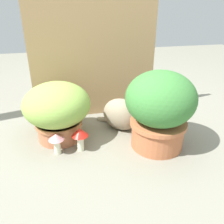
{
  "coord_description": "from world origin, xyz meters",
  "views": [
    {
      "loc": [
        -0.18,
        -1.19,
        0.82
      ],
      "look_at": [
        0.11,
        0.09,
        0.18
      ],
      "focal_mm": 37.39,
      "sensor_mm": 36.0,
      "label": 1
    }
  ],
  "objects_px": {
    "mushroom_ornament_red": "(80,135)",
    "grass_planter": "(57,109)",
    "cat": "(124,113)",
    "mushroom_ornament_pink": "(57,140)",
    "leafy_planter": "(160,108)"
  },
  "relations": [
    {
      "from": "leafy_planter",
      "to": "grass_planter",
      "type": "bearing_deg",
      "value": 159.3
    },
    {
      "from": "mushroom_ornament_pink",
      "to": "mushroom_ornament_red",
      "type": "distance_m",
      "value": 0.14
    },
    {
      "from": "leafy_planter",
      "to": "cat",
      "type": "distance_m",
      "value": 0.31
    },
    {
      "from": "grass_planter",
      "to": "cat",
      "type": "distance_m",
      "value": 0.44
    },
    {
      "from": "leafy_planter",
      "to": "mushroom_ornament_pink",
      "type": "distance_m",
      "value": 0.62
    },
    {
      "from": "cat",
      "to": "grass_planter",
      "type": "bearing_deg",
      "value": -177.53
    },
    {
      "from": "grass_planter",
      "to": "mushroom_ornament_pink",
      "type": "bearing_deg",
      "value": -96.11
    },
    {
      "from": "grass_planter",
      "to": "cat",
      "type": "xyz_separation_m",
      "value": [
        0.43,
        0.02,
        -0.08
      ]
    },
    {
      "from": "grass_planter",
      "to": "cat",
      "type": "relative_size",
      "value": 1.27
    },
    {
      "from": "grass_planter",
      "to": "mushroom_ornament_red",
      "type": "xyz_separation_m",
      "value": [
        0.12,
        -0.17,
        -0.1
      ]
    },
    {
      "from": "mushroom_ornament_red",
      "to": "grass_planter",
      "type": "bearing_deg",
      "value": 124.65
    },
    {
      "from": "cat",
      "to": "mushroom_ornament_red",
      "type": "bearing_deg",
      "value": -149.23
    },
    {
      "from": "cat",
      "to": "leafy_planter",
      "type": "bearing_deg",
      "value": -58.16
    },
    {
      "from": "cat",
      "to": "mushroom_ornament_pink",
      "type": "xyz_separation_m",
      "value": [
        -0.45,
        -0.19,
        -0.03
      ]
    },
    {
      "from": "cat",
      "to": "mushroom_ornament_red",
      "type": "distance_m",
      "value": 0.37
    }
  ]
}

